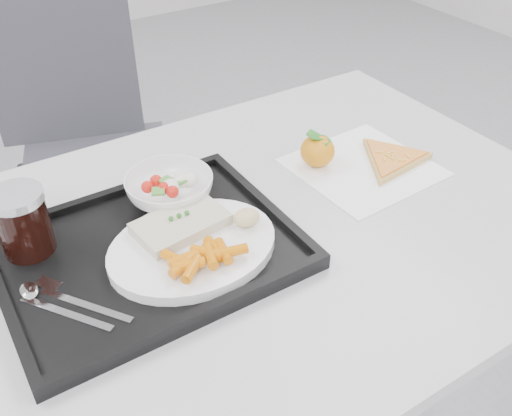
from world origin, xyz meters
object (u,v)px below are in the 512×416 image
at_px(tray, 148,252).
at_px(table, 241,260).
at_px(dinner_plate, 193,247).
at_px(pizza_slice, 392,158).
at_px(chair, 84,132).
at_px(cola_glass, 23,221).
at_px(tangerine, 317,151).
at_px(salad_bowl, 170,189).

bearing_deg(tray, table, -8.11).
bearing_deg(dinner_plate, pizza_slice, 5.11).
bearing_deg(table, tray, 171.89).
bearing_deg(chair, table, -88.89).
bearing_deg(chair, tray, -99.51).
bearing_deg(table, cola_glass, 158.61).
bearing_deg(cola_glass, dinner_plate, -33.95).
xyz_separation_m(chair, cola_glass, (-0.29, -0.73, 0.28)).
height_order(chair, dinner_plate, chair).
xyz_separation_m(tray, cola_glass, (-0.15, 0.10, 0.06)).
relative_size(chair, tangerine, 12.94).
xyz_separation_m(table, tray, (-0.16, 0.02, 0.08)).
distance_m(table, tangerine, 0.27).
height_order(table, salad_bowl, salad_bowl).
distance_m(dinner_plate, salad_bowl, 0.15).
bearing_deg(chair, dinner_plate, -95.35).
distance_m(table, tray, 0.17).
relative_size(tangerine, pizza_slice, 0.28).
distance_m(chair, pizza_slice, 0.94).
distance_m(salad_bowl, pizza_slice, 0.44).
xyz_separation_m(tray, tangerine, (0.38, 0.07, 0.03)).
bearing_deg(dinner_plate, table, 12.10).
xyz_separation_m(chair, pizza_slice, (0.38, -0.83, 0.22)).
bearing_deg(pizza_slice, cola_glass, 171.38).
height_order(chair, cola_glass, chair).
relative_size(table, tray, 2.67).
relative_size(table, tangerine, 16.70).
distance_m(chair, tray, 0.87).
distance_m(dinner_plate, pizza_slice, 0.46).
bearing_deg(cola_glass, salad_bowl, 0.28).
xyz_separation_m(cola_glass, tangerine, (0.54, -0.03, -0.04)).
bearing_deg(tangerine, table, -158.57).
height_order(dinner_plate, tangerine, tangerine).
bearing_deg(cola_glass, chair, 68.12).
height_order(chair, salad_bowl, chair).
distance_m(chair, salad_bowl, 0.77).
bearing_deg(table, dinner_plate, -167.90).
bearing_deg(pizza_slice, table, -176.84).
bearing_deg(dinner_plate, tangerine, 18.72).
bearing_deg(dinner_plate, chair, 84.65).
height_order(table, cola_glass, cola_glass).
xyz_separation_m(dinner_plate, tangerine, (0.33, 0.11, 0.01)).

